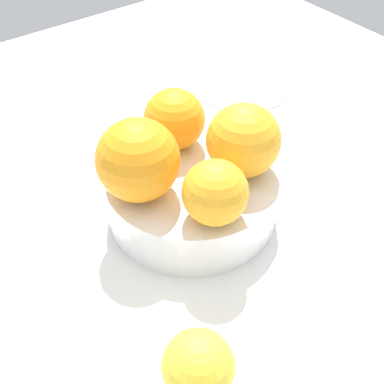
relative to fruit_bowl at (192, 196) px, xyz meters
The scene contains 8 objects.
ground_plane 3.68cm from the fruit_bowl, ahead, with size 110.00×110.00×2.00cm, color white.
fruit_bowl is the anchor object (origin of this frame).
orange_in_bowl_0 9.02cm from the fruit_bowl, 65.58° to the left, with size 8.17×8.17×8.17cm, color #F9A823.
orange_in_bowl_1 9.52cm from the fruit_bowl, 102.22° to the right, with size 8.78×8.78×8.78cm, color orange.
orange_in_bowl_2 9.08cm from the fruit_bowl, 161.87° to the left, with size 7.15×7.15×7.15cm, color orange.
orange_in_bowl_3 9.20cm from the fruit_bowl, 17.04° to the right, with size 6.70×6.70×6.70cm, color #F9A823.
orange_loose_0 21.66cm from the fruit_bowl, 35.41° to the right, with size 6.32×6.32×6.32cm, color yellow.
side_plate 30.25cm from the fruit_bowl, 127.93° to the left, with size 15.84×15.84×0.80cm, color white.
Camera 1 is at (36.85, -27.57, 44.59)cm, focal length 51.05 mm.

